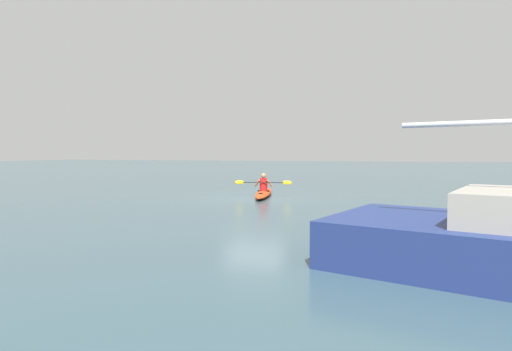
# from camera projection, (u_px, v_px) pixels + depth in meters

# --- Properties ---
(ground_plane) EXTENTS (160.00, 160.00, 0.00)m
(ground_plane) POSITION_uv_depth(u_px,v_px,m) (254.00, 198.00, 17.50)
(ground_plane) COLOR #334C56
(kayak) EXTENTS (1.49, 4.51, 0.25)m
(kayak) POSITION_uv_depth(u_px,v_px,m) (264.00, 193.00, 18.42)
(kayak) COLOR red
(kayak) RESTS_ON ground
(kayaker) EXTENTS (2.37, 0.63, 0.74)m
(kayaker) POSITION_uv_depth(u_px,v_px,m) (264.00, 183.00, 18.25)
(kayaker) COLOR red
(kayaker) RESTS_ON kayak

